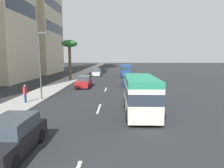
{
  "coord_description": "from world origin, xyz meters",
  "views": [
    {
      "loc": [
        -4.44,
        -1.58,
        4.51
      ],
      "look_at": [
        17.55,
        -1.0,
        1.48
      ],
      "focal_mm": 32.98,
      "sensor_mm": 36.0,
      "label": 1
    }
  ],
  "objects_px": {
    "car_third": "(129,81)",
    "minibus_fourth": "(140,94)",
    "pedestrian_near_lamp": "(25,93)",
    "palm_tree": "(69,46)",
    "van_fifth": "(126,70)",
    "street_lamp": "(41,58)",
    "car_lead": "(84,82)",
    "car_second": "(11,137)",
    "car_sixth": "(97,73)"
  },
  "relations": [
    {
      "from": "car_sixth",
      "to": "pedestrian_near_lamp",
      "type": "distance_m",
      "value": 27.61
    },
    {
      "from": "car_lead",
      "to": "street_lamp",
      "type": "relative_size",
      "value": 0.71
    },
    {
      "from": "street_lamp",
      "to": "car_second",
      "type": "bearing_deg",
      "value": -166.65
    },
    {
      "from": "car_second",
      "to": "palm_tree",
      "type": "xyz_separation_m",
      "value": [
        28.46,
        3.77,
        5.47
      ]
    },
    {
      "from": "car_lead",
      "to": "pedestrian_near_lamp",
      "type": "height_order",
      "value": "pedestrian_near_lamp"
    },
    {
      "from": "car_third",
      "to": "pedestrian_near_lamp",
      "type": "bearing_deg",
      "value": 139.18
    },
    {
      "from": "palm_tree",
      "to": "car_third",
      "type": "bearing_deg",
      "value": -122.62
    },
    {
      "from": "car_sixth",
      "to": "street_lamp",
      "type": "xyz_separation_m",
      "value": [
        -25.67,
        2.94,
        3.54
      ]
    },
    {
      "from": "car_second",
      "to": "minibus_fourth",
      "type": "distance_m",
      "value": 9.51
    },
    {
      "from": "street_lamp",
      "to": "pedestrian_near_lamp",
      "type": "bearing_deg",
      "value": 148.03
    },
    {
      "from": "car_lead",
      "to": "minibus_fourth",
      "type": "bearing_deg",
      "value": 25.6
    },
    {
      "from": "palm_tree",
      "to": "street_lamp",
      "type": "height_order",
      "value": "palm_tree"
    },
    {
      "from": "street_lamp",
      "to": "van_fifth",
      "type": "bearing_deg",
      "value": -21.36
    },
    {
      "from": "van_fifth",
      "to": "pedestrian_near_lamp",
      "type": "bearing_deg",
      "value": 157.91
    },
    {
      "from": "van_fifth",
      "to": "car_sixth",
      "type": "xyz_separation_m",
      "value": [
        1.52,
        6.5,
        -0.68
      ]
    },
    {
      "from": "car_lead",
      "to": "car_sixth",
      "type": "height_order",
      "value": "car_lead"
    },
    {
      "from": "minibus_fourth",
      "to": "street_lamp",
      "type": "height_order",
      "value": "street_lamp"
    },
    {
      "from": "street_lamp",
      "to": "car_sixth",
      "type": "bearing_deg",
      "value": -6.54
    },
    {
      "from": "car_sixth",
      "to": "palm_tree",
      "type": "bearing_deg",
      "value": -24.97
    },
    {
      "from": "street_lamp",
      "to": "car_third",
      "type": "bearing_deg",
      "value": -42.04
    },
    {
      "from": "van_fifth",
      "to": "palm_tree",
      "type": "distance_m",
      "value": 13.56
    },
    {
      "from": "car_third",
      "to": "car_sixth",
      "type": "height_order",
      "value": "car_third"
    },
    {
      "from": "street_lamp",
      "to": "minibus_fourth",
      "type": "bearing_deg",
      "value": -116.5
    },
    {
      "from": "car_lead",
      "to": "palm_tree",
      "type": "xyz_separation_m",
      "value": [
        7.98,
        3.86,
        5.48
      ]
    },
    {
      "from": "car_third",
      "to": "pedestrian_near_lamp",
      "type": "height_order",
      "value": "pedestrian_near_lamp"
    },
    {
      "from": "car_third",
      "to": "van_fifth",
      "type": "distance_m",
      "value": 13.78
    },
    {
      "from": "pedestrian_near_lamp",
      "to": "car_lead",
      "type": "bearing_deg",
      "value": -2.87
    },
    {
      "from": "car_lead",
      "to": "van_fifth",
      "type": "height_order",
      "value": "van_fifth"
    },
    {
      "from": "car_second",
      "to": "car_sixth",
      "type": "relative_size",
      "value": 1.01
    },
    {
      "from": "car_second",
      "to": "van_fifth",
      "type": "height_order",
      "value": "van_fifth"
    },
    {
      "from": "palm_tree",
      "to": "street_lamp",
      "type": "xyz_separation_m",
      "value": [
        -17.06,
        -1.07,
        -1.96
      ]
    },
    {
      "from": "pedestrian_near_lamp",
      "to": "palm_tree",
      "type": "relative_size",
      "value": 0.23
    },
    {
      "from": "car_sixth",
      "to": "palm_tree",
      "type": "xyz_separation_m",
      "value": [
        -8.61,
        4.01,
        5.49
      ]
    },
    {
      "from": "car_second",
      "to": "car_sixth",
      "type": "distance_m",
      "value": 37.06
    },
    {
      "from": "car_second",
      "to": "pedestrian_near_lamp",
      "type": "distance_m",
      "value": 10.44
    },
    {
      "from": "pedestrian_near_lamp",
      "to": "palm_tree",
      "type": "xyz_separation_m",
      "value": [
        18.71,
        0.04,
        5.18
      ]
    },
    {
      "from": "car_lead",
      "to": "car_second",
      "type": "relative_size",
      "value": 1.06
    },
    {
      "from": "car_third",
      "to": "minibus_fourth",
      "type": "height_order",
      "value": "minibus_fourth"
    },
    {
      "from": "van_fifth",
      "to": "palm_tree",
      "type": "xyz_separation_m",
      "value": [
        -7.09,
        10.51,
        4.81
      ]
    },
    {
      "from": "street_lamp",
      "to": "palm_tree",
      "type": "bearing_deg",
      "value": 3.58
    },
    {
      "from": "van_fifth",
      "to": "car_sixth",
      "type": "height_order",
      "value": "van_fifth"
    },
    {
      "from": "car_sixth",
      "to": "pedestrian_near_lamp",
      "type": "xyz_separation_m",
      "value": [
        -27.32,
        3.97,
        0.32
      ]
    },
    {
      "from": "van_fifth",
      "to": "car_sixth",
      "type": "relative_size",
      "value": 1.08
    },
    {
      "from": "car_third",
      "to": "minibus_fourth",
      "type": "xyz_separation_m",
      "value": [
        -15.07,
        -0.02,
        0.81
      ]
    },
    {
      "from": "minibus_fourth",
      "to": "palm_tree",
      "type": "bearing_deg",
      "value": 25.67
    },
    {
      "from": "palm_tree",
      "to": "pedestrian_near_lamp",
      "type": "bearing_deg",
      "value": -179.88
    },
    {
      "from": "car_lead",
      "to": "street_lamp",
      "type": "distance_m",
      "value": 10.14
    },
    {
      "from": "minibus_fourth",
      "to": "van_fifth",
      "type": "bearing_deg",
      "value": -0.12
    },
    {
      "from": "minibus_fourth",
      "to": "pedestrian_near_lamp",
      "type": "distance_m",
      "value": 10.86
    },
    {
      "from": "van_fifth",
      "to": "minibus_fourth",
      "type": "bearing_deg",
      "value": 179.88
    }
  ]
}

